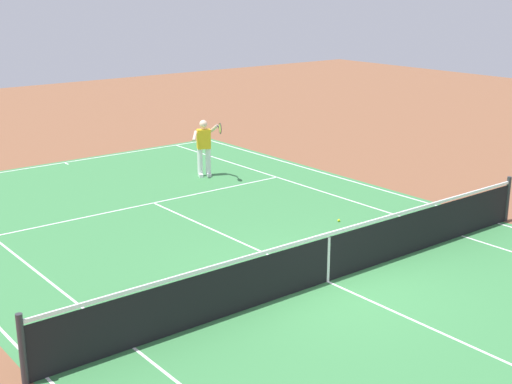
# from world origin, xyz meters

# --- Properties ---
(ground_plane) EXTENTS (60.00, 60.00, 0.00)m
(ground_plane) POSITION_xyz_m (0.00, 0.00, 0.00)
(ground_plane) COLOR brown
(court_slab) EXTENTS (24.20, 11.40, 0.00)m
(court_slab) POSITION_xyz_m (0.00, 0.00, 0.00)
(court_slab) COLOR #387A42
(court_slab) RESTS_ON ground_plane
(court_line_markings) EXTENTS (23.85, 11.05, 0.01)m
(court_line_markings) POSITION_xyz_m (0.00, 0.00, 0.00)
(court_line_markings) COLOR white
(court_line_markings) RESTS_ON ground_plane
(tennis_net) EXTENTS (0.10, 11.70, 1.08)m
(tennis_net) POSITION_xyz_m (0.00, 0.00, 0.49)
(tennis_net) COLOR #2D2D33
(tennis_net) RESTS_ON ground_plane
(tennis_player_near) EXTENTS (1.19, 0.75, 1.70)m
(tennis_player_near) POSITION_xyz_m (7.81, -2.55, 0.93)
(tennis_player_near) COLOR white
(tennis_player_near) RESTS_ON ground_plane
(tennis_ball) EXTENTS (0.07, 0.07, 0.07)m
(tennis_ball) POSITION_xyz_m (2.39, -2.66, 0.03)
(tennis_ball) COLOR #CCE01E
(tennis_ball) RESTS_ON ground_plane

